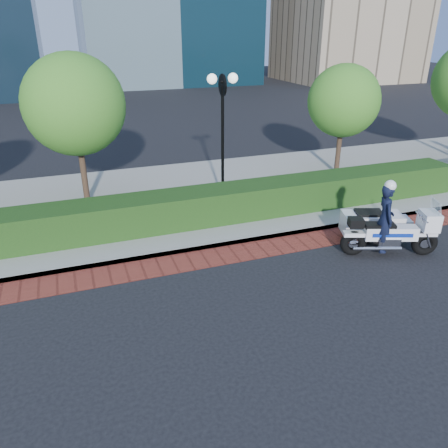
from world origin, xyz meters
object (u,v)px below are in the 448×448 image
object	(u,v)px
lamppost	(223,118)
tree_b	(74,105)
police_motorcycle	(382,225)
tree_c	(344,101)

from	to	relation	value
lamppost	tree_b	bearing A→B (deg)	163.89
lamppost	police_motorcycle	bearing A→B (deg)	-58.53
tree_b	lamppost	bearing A→B (deg)	-16.11
tree_b	tree_c	bearing A→B (deg)	-0.00
tree_b	tree_c	world-z (taller)	tree_b
tree_b	police_motorcycle	xyz separation A→B (m)	(7.43, -6.08, -2.70)
lamppost	police_motorcycle	world-z (taller)	lamppost
tree_c	lamppost	bearing A→B (deg)	-166.70
tree_c	police_motorcycle	bearing A→B (deg)	-112.91
tree_b	tree_c	size ratio (longest dim) A/B	1.14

